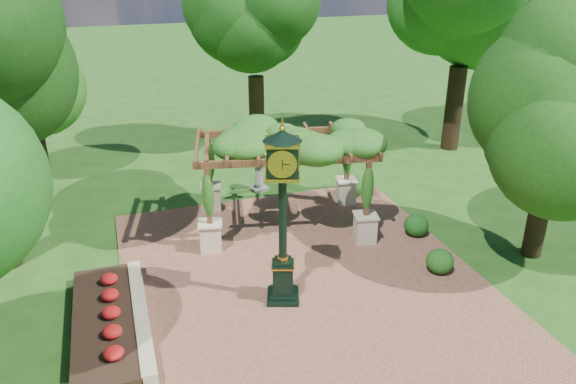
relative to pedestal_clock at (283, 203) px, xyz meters
name	(u,v)px	position (x,y,z in m)	size (l,w,h in m)	color
ground	(316,301)	(0.84, -0.36, -2.92)	(120.00, 120.00, 0.00)	#1E4714
brick_plaza	(304,281)	(0.84, 0.64, -2.90)	(10.00, 12.00, 0.04)	brown
border_wall	(141,316)	(-3.76, 0.14, -2.72)	(0.35, 5.00, 0.40)	#C6B793
flower_bed	(104,324)	(-4.66, 0.14, -2.74)	(1.50, 5.00, 0.36)	red
pedestal_clock	(283,203)	(0.00, 0.00, 0.00)	(1.21, 1.21, 4.89)	black
pergola	(284,143)	(1.38, 4.24, 0.05)	(6.35, 4.66, 3.62)	beige
sundial	(259,178)	(1.37, 7.44, -2.43)	(0.75, 0.75, 1.12)	gray
shrub_front	(440,261)	(4.78, -0.14, -2.52)	(0.81, 0.81, 0.73)	#1D4E16
shrub_mid	(416,225)	(5.29, 2.11, -2.52)	(0.81, 0.81, 0.73)	#174914
shrub_back	(353,186)	(4.61, 5.66, -2.46)	(0.94, 0.94, 0.85)	#29631C
tree_west_far	(26,74)	(-6.86, 12.10, 1.24)	(3.46, 3.46, 6.08)	black
tree_north	(255,19)	(2.74, 12.74, 2.92)	(4.52, 4.52, 8.52)	#352615
tree_east_near	(561,102)	(8.13, -0.06, 1.93)	(4.50, 4.50, 7.06)	#312213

